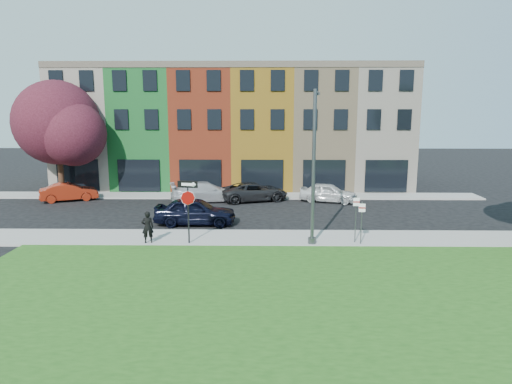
{
  "coord_description": "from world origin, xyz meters",
  "views": [
    {
      "loc": [
        0.08,
        -20.34,
        6.81
      ],
      "look_at": [
        -0.3,
        4.0,
        2.37
      ],
      "focal_mm": 32.0,
      "sensor_mm": 36.0,
      "label": 1
    }
  ],
  "objects_px": {
    "man": "(148,227)",
    "sedan_near": "(195,211)",
    "street_lamp": "(314,167)",
    "stop_sign": "(188,199)"
  },
  "relations": [
    {
      "from": "street_lamp",
      "to": "stop_sign",
      "type": "bearing_deg",
      "value": -168.4
    },
    {
      "from": "man",
      "to": "sedan_near",
      "type": "height_order",
      "value": "man"
    },
    {
      "from": "stop_sign",
      "to": "sedan_near",
      "type": "relative_size",
      "value": 0.66
    },
    {
      "from": "street_lamp",
      "to": "sedan_near",
      "type": "bearing_deg",
      "value": 158.22
    },
    {
      "from": "sedan_near",
      "to": "man",
      "type": "bearing_deg",
      "value": 157.44
    },
    {
      "from": "sedan_near",
      "to": "street_lamp",
      "type": "relative_size",
      "value": 0.63
    },
    {
      "from": "man",
      "to": "sedan_near",
      "type": "bearing_deg",
      "value": -128.76
    },
    {
      "from": "man",
      "to": "sedan_near",
      "type": "relative_size",
      "value": 0.34
    },
    {
      "from": "sedan_near",
      "to": "street_lamp",
      "type": "xyz_separation_m",
      "value": [
        6.56,
        -3.98,
        3.16
      ]
    },
    {
      "from": "stop_sign",
      "to": "street_lamp",
      "type": "distance_m",
      "value": 6.46
    }
  ]
}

